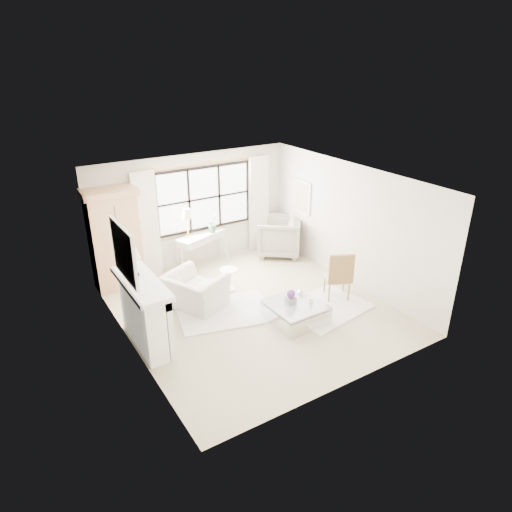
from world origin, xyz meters
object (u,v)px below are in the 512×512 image
Objects in this scene: club_armchair at (195,291)px; console_table at (202,249)px; coffee_table at (296,312)px; armoire at (115,238)px.

console_table is at bearing -54.59° from club_armchair.
club_armchair is 2.09m from coffee_table.
club_armchair is at bearing -139.75° from console_table.
coffee_table is (2.46, -3.29, -0.96)m from armoire.
armoire is 2.21× the size of coffee_table.
club_armchair is 1.11× the size of coffee_table.
club_armchair is at bearing 132.55° from coffee_table.
armoire is at bearing 5.10° from club_armchair.
club_armchair is at bearing -57.41° from armoire.
coffee_table is (1.42, -1.51, -0.18)m from club_armchair.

